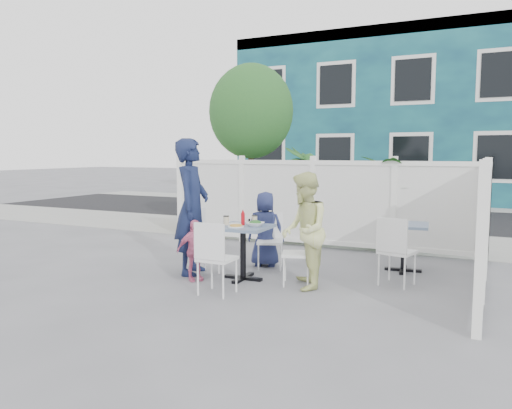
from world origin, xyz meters
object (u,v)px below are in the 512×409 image
at_px(chair_right, 302,248).
at_px(chair_left, 198,236).
at_px(utility_cabinet, 210,198).
at_px(toddler, 194,250).
at_px(chair_back, 270,236).
at_px(boy, 265,229).
at_px(chair_near, 214,253).
at_px(main_table, 243,238).
at_px(spare_table, 404,234).
at_px(man, 192,207).
at_px(woman, 304,231).

bearing_deg(chair_right, chair_left, 72.15).
bearing_deg(chair_left, utility_cabinet, -127.71).
bearing_deg(chair_left, toddler, 48.56).
height_order(utility_cabinet, chair_right, utility_cabinet).
xyz_separation_m(chair_back, toddler, (-0.62, -1.15, -0.07)).
xyz_separation_m(chair_left, boy, (0.69, 0.83, 0.03)).
xyz_separation_m(chair_right, chair_near, (-0.79, -0.94, 0.04)).
height_order(main_table, boy, boy).
bearing_deg(spare_table, chair_near, -129.26).
bearing_deg(chair_back, utility_cabinet, -69.23).
height_order(chair_left, man, man).
height_order(chair_left, woman, woman).
height_order(chair_near, woman, woman).
relative_size(boy, toddler, 1.37).
bearing_deg(toddler, man, 72.66).
xyz_separation_m(spare_table, chair_back, (-1.86, -0.64, -0.06)).
xyz_separation_m(spare_table, chair_near, (-1.87, -2.29, -0.02)).
xyz_separation_m(chair_right, boy, (-0.89, 0.79, 0.09)).
bearing_deg(toddler, chair_back, 8.41).
relative_size(utility_cabinet, chair_near, 1.45).
bearing_deg(man, spare_table, -77.15).
distance_m(chair_left, boy, 1.08).
height_order(chair_right, man, man).
height_order(chair_back, woman, woman).
height_order(man, boy, man).
bearing_deg(chair_back, woman, 113.38).
height_order(spare_table, man, man).
bearing_deg(spare_table, chair_right, -128.75).
relative_size(chair_right, man, 0.43).
relative_size(woman, toddler, 1.79).
relative_size(woman, boy, 1.30).
height_order(spare_table, chair_right, chair_right).
distance_m(chair_right, chair_near, 1.23).
distance_m(chair_back, toddler, 1.31).
distance_m(utility_cabinet, chair_right, 5.67).
bearing_deg(man, chair_left, -62.03).
relative_size(chair_left, toddler, 1.12).
distance_m(man, woman, 1.74).
xyz_separation_m(spare_table, boy, (-1.98, -0.57, 0.03)).
bearing_deg(chair_near, man, 135.29).
bearing_deg(utility_cabinet, toddler, -55.06).
bearing_deg(chair_near, toddler, 140.32).
relative_size(chair_right, chair_back, 1.00).
bearing_deg(main_table, spare_table, 37.21).
distance_m(chair_near, man, 1.28).
xyz_separation_m(man, toddler, (0.25, -0.34, -0.55)).
bearing_deg(chair_back, chair_right, 115.75).
xyz_separation_m(utility_cabinet, chair_near, (3.10, -5.05, -0.13)).
bearing_deg(utility_cabinet, woman, -40.78).
distance_m(chair_near, woman, 1.20).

